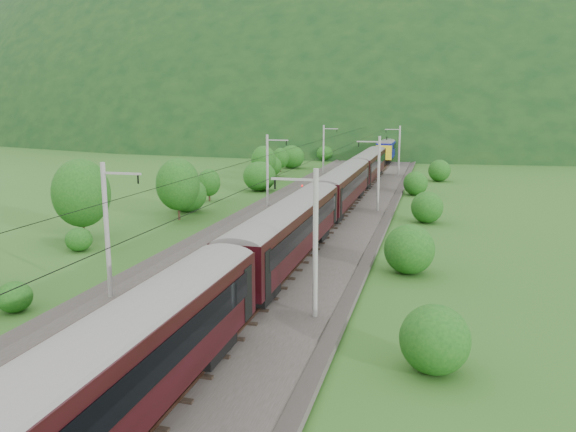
# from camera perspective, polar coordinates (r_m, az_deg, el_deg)

# --- Properties ---
(ground) EXTENTS (600.00, 600.00, 0.00)m
(ground) POSITION_cam_1_polar(r_m,az_deg,el_deg) (32.62, -8.13, -9.53)
(ground) COLOR #28571B
(ground) RESTS_ON ground
(railbed) EXTENTS (14.00, 220.00, 0.30)m
(railbed) POSITION_cam_1_polar(r_m,az_deg,el_deg) (41.48, -2.74, -4.68)
(railbed) COLOR #38332D
(railbed) RESTS_ON ground
(track_left) EXTENTS (2.40, 220.00, 0.27)m
(track_left) POSITION_cam_1_polar(r_m,az_deg,el_deg) (42.19, -5.86, -4.14)
(track_left) COLOR brown
(track_left) RESTS_ON railbed
(track_right) EXTENTS (2.40, 220.00, 0.27)m
(track_right) POSITION_cam_1_polar(r_m,az_deg,el_deg) (40.78, 0.48, -4.62)
(track_right) COLOR brown
(track_right) RESTS_ON railbed
(catenary_left) EXTENTS (2.54, 192.28, 8.00)m
(catenary_left) POSITION_cam_1_polar(r_m,az_deg,el_deg) (63.12, -2.04, 4.82)
(catenary_left) COLOR gray
(catenary_left) RESTS_ON railbed
(catenary_right) EXTENTS (2.54, 192.28, 8.00)m
(catenary_right) POSITION_cam_1_polar(r_m,az_deg,el_deg) (60.72, 9.12, 4.44)
(catenary_right) COLOR gray
(catenary_right) RESTS_ON railbed
(overhead_wires) EXTENTS (4.83, 198.00, 0.03)m
(overhead_wires) POSITION_cam_1_polar(r_m,az_deg,el_deg) (40.15, -2.84, 4.91)
(overhead_wires) COLOR black
(overhead_wires) RESTS_ON ground
(mountain_main) EXTENTS (504.00, 360.00, 244.00)m
(mountain_main) POSITION_cam_1_polar(r_m,az_deg,el_deg) (288.50, 12.61, 8.62)
(mountain_main) COLOR black
(mountain_main) RESTS_ON ground
(mountain_ridge) EXTENTS (336.00, 280.00, 132.00)m
(mountain_ridge) POSITION_cam_1_polar(r_m,az_deg,el_deg) (353.82, -7.14, 9.22)
(mountain_ridge) COLOR black
(mountain_ridge) RESTS_ON ground
(train) EXTENTS (3.01, 144.82, 5.23)m
(train) POSITION_cam_1_polar(r_m,az_deg,el_deg) (49.97, 3.44, 2.04)
(train) COLOR black
(train) RESTS_ON ground
(hazard_post_near) EXTENTS (0.15, 0.15, 1.45)m
(hazard_post_near) POSITION_cam_1_polar(r_m,az_deg,el_deg) (63.71, 3.13, 1.71)
(hazard_post_near) COLOR red
(hazard_post_near) RESTS_ON railbed
(hazard_post_far) EXTENTS (0.14, 0.14, 1.35)m
(hazard_post_far) POSITION_cam_1_polar(r_m,az_deg,el_deg) (82.69, 6.85, 3.80)
(hazard_post_far) COLOR red
(hazard_post_far) RESTS_ON railbed
(signal) EXTENTS (0.21, 0.21, 1.90)m
(signal) POSITION_cam_1_polar(r_m,az_deg,el_deg) (66.86, 1.43, 2.52)
(signal) COLOR black
(signal) RESTS_ON railbed
(vegetation_left) EXTENTS (10.95, 140.16, 7.05)m
(vegetation_left) POSITION_cam_1_polar(r_m,az_deg,el_deg) (58.87, -12.19, 2.47)
(vegetation_left) COLOR #134713
(vegetation_left) RESTS_ON ground
(vegetation_right) EXTENTS (6.21, 101.65, 3.14)m
(vegetation_right) POSITION_cam_1_polar(r_m,az_deg,el_deg) (53.34, 13.77, -0.01)
(vegetation_right) COLOR #134713
(vegetation_right) RESTS_ON ground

